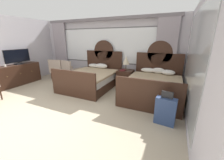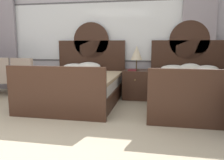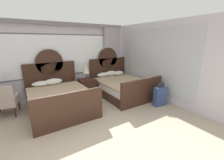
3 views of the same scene
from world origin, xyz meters
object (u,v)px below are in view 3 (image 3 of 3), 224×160
Objects in this scene: bed_near_mirror at (121,86)px; suitcase_on_floor at (160,96)px; armchair_by_window_left at (4,100)px; book_on_nightstand at (86,80)px; bed_near_window at (59,98)px; nightstand_between_beds at (87,87)px; table_lamp_on_nightstand at (86,69)px.

bed_near_mirror reaches higher than suitcase_on_floor.
bed_near_mirror is 3.76m from armchair_by_window_left.
armchair_by_window_left is (-2.49, -0.15, -0.20)m from book_on_nightstand.
book_on_nightstand is at bearing 3.46° from armchair_by_window_left.
book_on_nightstand is at bearing 131.05° from suitcase_on_floor.
bed_near_mirror is (2.36, 0.01, 0.00)m from bed_near_window.
bed_near_window is 2.36m from bed_near_mirror.
suitcase_on_floor is at bearing -51.81° from nightstand_between_beds.
suitcase_on_floor reaches higher than nightstand_between_beds.
book_on_nightstand is (-1.25, 0.48, 0.31)m from bed_near_mirror.
armchair_by_window_left is at bearing -176.54° from book_on_nightstand.
suitcase_on_floor is (1.72, -1.98, -0.35)m from book_on_nightstand.
bed_near_mirror is at bearing -28.22° from table_lamp_on_nightstand.
armchair_by_window_left is at bearing 174.92° from bed_near_mirror.
bed_near_window is 3.19m from suitcase_on_floor.
book_on_nightstand reaches higher than nightstand_between_beds.
armchair_by_window_left is 4.59m from suitcase_on_floor.
bed_near_mirror is 2.41× the size of armchair_by_window_left.
bed_near_mirror is at bearing -26.92° from nightstand_between_beds.
nightstand_between_beds is at bearing 153.08° from bed_near_mirror.
bed_near_window is at bearing 152.25° from suitcase_on_floor.
bed_near_mirror reaches higher than nightstand_between_beds.
armchair_by_window_left reaches higher than nightstand_between_beds.
bed_near_mirror is 1.56m from suitcase_on_floor.
bed_near_mirror is 8.53× the size of book_on_nightstand.
bed_near_window is 1.00× the size of bed_near_mirror.
book_on_nightstand is 0.28× the size of armchair_by_window_left.
bed_near_window is at bearing -151.52° from table_lamp_on_nightstand.
bed_near_window reaches higher than nightstand_between_beds.
book_on_nightstand is (1.10, 0.49, 0.32)m from bed_near_window.
table_lamp_on_nightstand is (-1.18, 0.63, 0.68)m from bed_near_mirror.
book_on_nightstand is at bearing 158.92° from bed_near_mirror.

